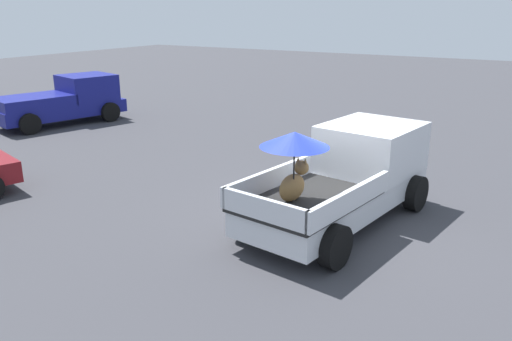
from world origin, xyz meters
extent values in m
plane|color=#38383D|center=(0.00, 0.00, 0.00)|extent=(80.00, 80.00, 0.00)
cylinder|color=black|center=(1.87, 0.73, 0.40)|extent=(0.83, 0.39, 0.80)
cylinder|color=black|center=(1.60, -1.21, 0.40)|extent=(0.83, 0.39, 0.80)
cylinder|color=black|center=(-1.60, 1.21, 0.40)|extent=(0.83, 0.39, 0.80)
cylinder|color=black|center=(-1.87, -0.73, 0.40)|extent=(0.83, 0.39, 0.80)
cube|color=silver|center=(0.00, 0.00, 0.57)|extent=(5.20, 2.47, 0.50)
cube|color=silver|center=(1.39, -0.19, 1.36)|extent=(2.33, 2.13, 1.08)
cube|color=#4C606B|center=(2.38, -0.33, 1.56)|extent=(0.29, 1.71, 0.64)
cube|color=black|center=(-1.14, 0.16, 0.85)|extent=(3.03, 2.21, 0.06)
cube|color=silver|center=(-1.01, 1.07, 1.08)|extent=(2.79, 0.48, 0.40)
cube|color=silver|center=(-1.27, -0.75, 1.08)|extent=(2.79, 0.48, 0.40)
cube|color=silver|center=(-2.48, 0.34, 1.08)|extent=(0.35, 1.84, 0.40)
ellipsoid|color=olive|center=(-1.38, 0.37, 1.14)|extent=(0.72, 0.41, 0.52)
sphere|color=olive|center=(-1.09, 0.33, 1.46)|extent=(0.32, 0.32, 0.28)
cone|color=olive|center=(-1.08, 0.41, 1.60)|extent=(0.10, 0.10, 0.12)
cone|color=olive|center=(-1.10, 0.25, 1.60)|extent=(0.10, 0.10, 0.12)
cylinder|color=black|center=(-1.47, 0.30, 1.44)|extent=(0.03, 0.03, 1.12)
cone|color=#1E33B7|center=(-1.47, 0.30, 2.10)|extent=(1.44, 1.44, 0.28)
cylinder|color=black|center=(5.42, 13.62, 0.38)|extent=(0.80, 0.44, 0.76)
cylinder|color=black|center=(4.95, 11.78, 0.38)|extent=(0.80, 0.44, 0.76)
cylinder|color=black|center=(2.32, 14.41, 0.38)|extent=(0.80, 0.44, 0.76)
cylinder|color=black|center=(1.85, 12.57, 0.38)|extent=(0.80, 0.44, 0.76)
cube|color=navy|center=(3.63, 13.09, 0.55)|extent=(5.10, 2.93, 0.50)
cube|color=navy|center=(4.80, 12.79, 1.30)|extent=(2.29, 2.21, 1.00)
cube|color=navy|center=(2.66, 13.34, 1.00)|extent=(3.06, 2.41, 0.40)
camera|label=1|loc=(-9.66, -3.83, 4.38)|focal=36.70mm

